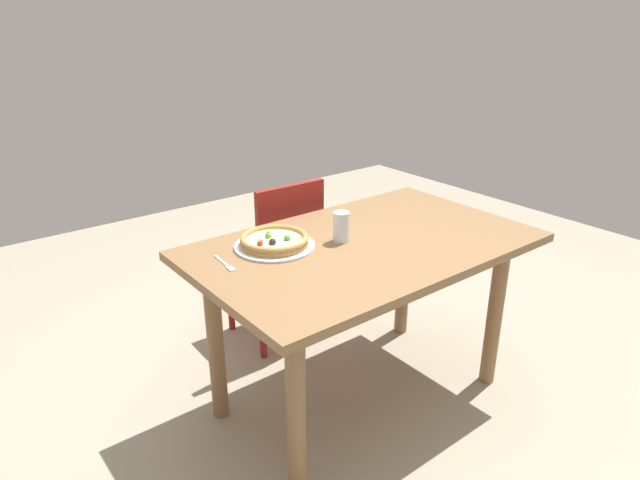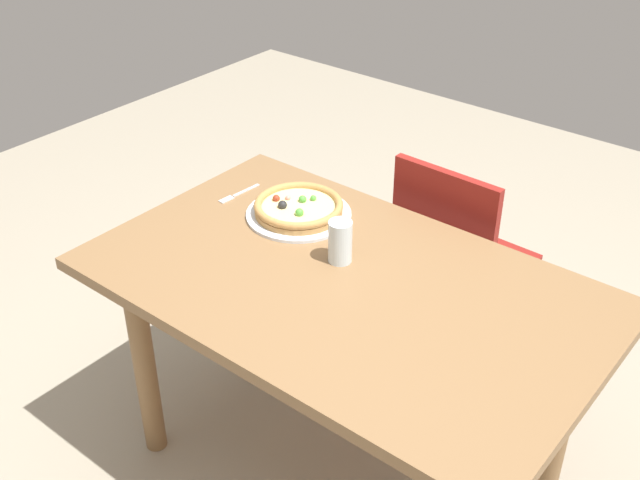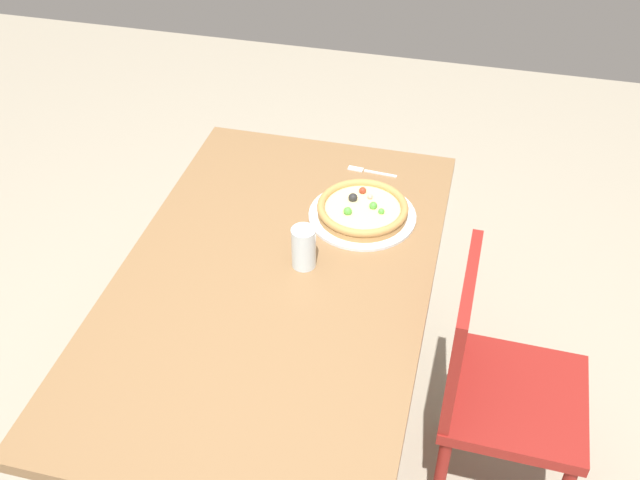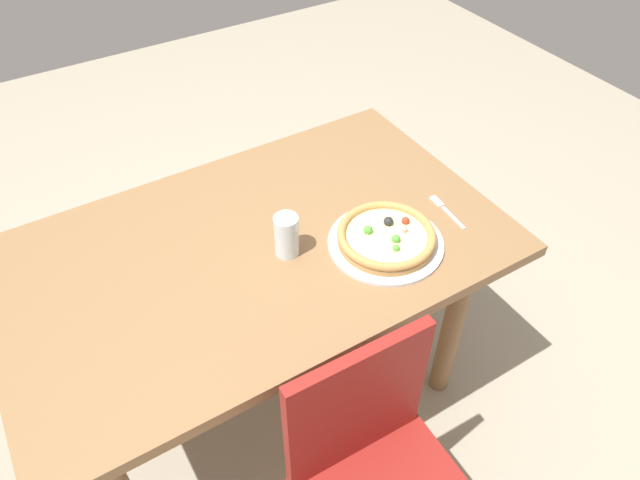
# 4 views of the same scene
# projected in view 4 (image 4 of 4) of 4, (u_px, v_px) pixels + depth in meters

# --- Properties ---
(ground_plane) EXTENTS (6.00, 6.00, 0.00)m
(ground_plane) POSITION_uv_depth(u_px,v_px,m) (270.00, 394.00, 2.19)
(ground_plane) COLOR #9E937F
(dining_table) EXTENTS (1.42, 0.86, 0.77)m
(dining_table) POSITION_uv_depth(u_px,v_px,m) (257.00, 273.00, 1.73)
(dining_table) COLOR olive
(dining_table) RESTS_ON ground
(plate) EXTENTS (0.33, 0.33, 0.01)m
(plate) POSITION_uv_depth(u_px,v_px,m) (386.00, 243.00, 1.65)
(plate) COLOR silver
(plate) RESTS_ON dining_table
(pizza) EXTENTS (0.28, 0.28, 0.05)m
(pizza) POSITION_uv_depth(u_px,v_px,m) (386.00, 236.00, 1.64)
(pizza) COLOR #B78447
(pizza) RESTS_ON plate
(fork) EXTENTS (0.03, 0.17, 0.00)m
(fork) POSITION_uv_depth(u_px,v_px,m) (445.00, 209.00, 1.76)
(fork) COLOR silver
(fork) RESTS_ON dining_table
(drinking_glass) EXTENTS (0.07, 0.07, 0.13)m
(drinking_glass) POSITION_uv_depth(u_px,v_px,m) (287.00, 235.00, 1.59)
(drinking_glass) COLOR silver
(drinking_glass) RESTS_ON dining_table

